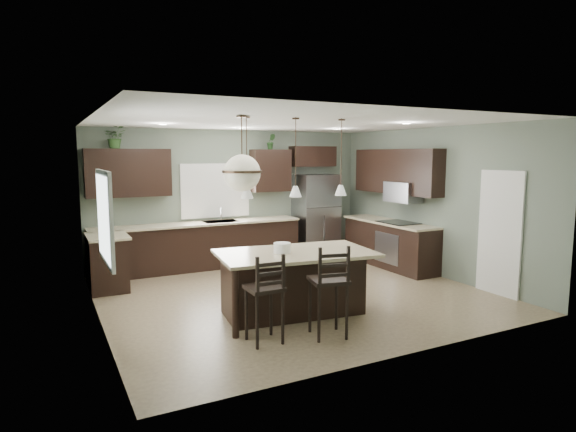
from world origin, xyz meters
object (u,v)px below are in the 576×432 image
Objects in this scene: plant_back_left at (115,137)px; bar_stool_center at (328,290)px; kitchen_island at (295,284)px; refrigerator at (316,216)px; bar_stool_left at (264,298)px; serving_dish at (282,248)px.

bar_stool_center is at bearing -66.97° from plant_back_left.
bar_stool_center reaches higher than kitchen_island.
refrigerator is 4.52m from plant_back_left.
kitchen_island is 1.94× the size of bar_stool_left.
refrigerator is 4.39× the size of plant_back_left.
plant_back_left reaches higher than serving_dish.
serving_dish is 4.18m from plant_back_left.
plant_back_left is (-4.20, 0.14, 1.69)m from refrigerator.
kitchen_island is at bearing -6.89° from serving_dish.
refrigerator reaches higher than bar_stool_left.
serving_dish is at bearing 180.00° from kitchen_island.
bar_stool_left is at bearing -127.47° from refrigerator.
serving_dish is at bearing 113.21° from bar_stool_center.
refrigerator is 4.10m from kitchen_island.
serving_dish reaches higher than kitchen_island.
serving_dish is at bearing 50.50° from bar_stool_left.
plant_back_left reaches higher than bar_stool_left.
bar_stool_left is at bearing -131.60° from kitchen_island.
bar_stool_center reaches higher than bar_stool_left.
bar_stool_center is 5.19m from plant_back_left.
plant_back_left is (-1.07, 4.21, 2.05)m from bar_stool_left.
serving_dish is at bearing -126.97° from refrigerator.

